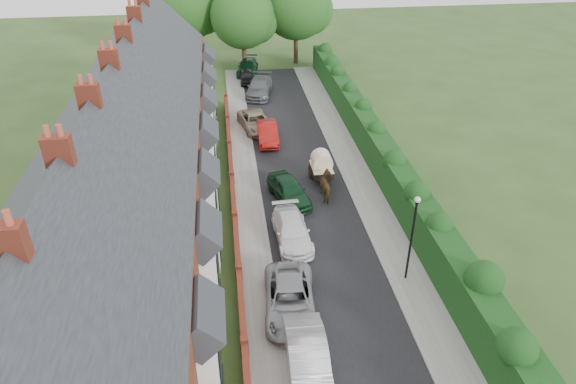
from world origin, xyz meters
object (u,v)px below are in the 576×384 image
car_green (289,190)px  car_silver_b (290,299)px  car_silver_a (308,360)px  horse (328,187)px  car_white (292,231)px  car_black (247,77)px  car_beige (256,122)px  car_grey (259,87)px  car_red (267,132)px  lamppost (413,229)px  horse_cart (321,165)px

car_green → car_silver_b: bearing=-112.1°
car_silver_a → horse: (3.60, 13.85, 0.07)m
car_white → car_black: bearing=89.2°
car_silver_b → car_silver_a: bearing=-81.2°
car_white → car_black: 27.79m
car_silver_a → car_silver_b: 3.78m
car_silver_a → car_white: car_silver_a is taller
car_silver_a → car_white: 9.50m
car_silver_a → car_beige: car_silver_a is taller
car_beige → horse: size_ratio=2.37×
car_silver_a → car_grey: size_ratio=0.88×
car_beige → car_black: (0.00, 11.75, -0.03)m
car_red → car_silver_a: bearing=-90.8°
car_silver_a → car_silver_b: (-0.26, 3.77, -0.07)m
car_white → horse: size_ratio=2.31×
car_red → car_grey: (0.24, 10.50, 0.06)m
car_silver_b → horse: 10.79m
car_silver_b → car_white: car_silver_b is taller
car_beige → car_white: bearing=-98.3°
car_silver_a → car_white: size_ratio=1.02×
lamppost → horse_cart: bearing=103.2°
car_silver_b → horse: bearing=73.9°
horse → car_white: bearing=52.3°
car_white → car_beige: size_ratio=0.98×
car_silver_a → car_green: 13.92m
car_grey → car_silver_b: bearing=-79.7°
lamppost → car_grey: lamppost is taller
car_silver_b → car_grey: size_ratio=0.96×
car_black → car_white: bearing=-88.2°
car_green → car_grey: size_ratio=0.82×
car_red → car_beige: bearing=107.9°
car_white → car_green: (0.42, 4.40, 0.07)m
car_white → car_green: 4.43m
car_silver_a → car_red: (0.50, 23.09, -0.07)m
car_silver_b → car_beige: 21.73m
lamppost → car_grey: bearing=100.8°
horse_cart → car_silver_a: bearing=-102.6°
car_silver_b → car_grey: car_grey is taller
car_silver_a → car_white: bearing=87.7°
car_silver_a → car_grey: 33.59m
car_silver_a → car_white: (0.62, 9.48, -0.11)m
car_green → car_black: 23.41m
car_grey → car_beige: bearing=-84.8°
car_green → horse_cart: 3.41m
car_silver_b → lamppost: bearing=18.1°
lamppost → car_green: (-5.09, 8.60, -2.53)m
car_beige → car_green: bearing=-95.0°
car_silver_a → horse: bearing=76.8°
car_grey → car_black: size_ratio=1.44×
lamppost → car_green: bearing=120.6°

